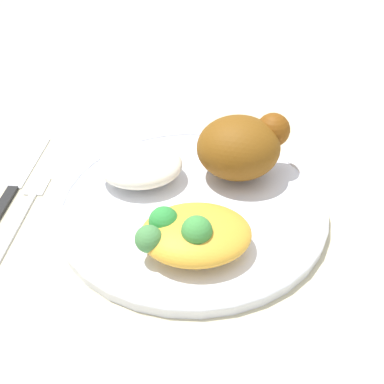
# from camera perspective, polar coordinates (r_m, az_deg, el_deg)

# --- Properties ---
(ground_plane) EXTENTS (2.00, 2.00, 0.00)m
(ground_plane) POSITION_cam_1_polar(r_m,az_deg,el_deg) (0.51, -0.00, -2.17)
(ground_plane) COLOR #C3BA96
(plate) EXTENTS (0.30, 0.30, 0.01)m
(plate) POSITION_cam_1_polar(r_m,az_deg,el_deg) (0.51, -0.00, -1.50)
(plate) COLOR white
(plate) RESTS_ON ground_plane
(roasted_chicken) EXTENTS (0.11, 0.09, 0.07)m
(roasted_chicken) POSITION_cam_1_polar(r_m,az_deg,el_deg) (0.53, 6.21, 5.72)
(roasted_chicken) COLOR brown
(roasted_chicken) RESTS_ON plate
(rice_pile) EXTENTS (0.10, 0.08, 0.03)m
(rice_pile) POSITION_cam_1_polar(r_m,az_deg,el_deg) (0.53, -6.44, 3.36)
(rice_pile) COLOR white
(rice_pile) RESTS_ON plate
(mac_cheese_with_broccoli) EXTENTS (0.11, 0.09, 0.05)m
(mac_cheese_with_broccoli) POSITION_cam_1_polar(r_m,az_deg,el_deg) (0.44, -0.26, -5.14)
(mac_cheese_with_broccoli) COLOR gold
(mac_cheese_with_broccoli) RESTS_ON plate
(fork) EXTENTS (0.03, 0.14, 0.01)m
(fork) POSITION_cam_1_polar(r_m,az_deg,el_deg) (0.54, -20.21, -2.08)
(fork) COLOR silver
(fork) RESTS_ON ground_plane
(knife) EXTENTS (0.04, 0.19, 0.01)m
(knife) POSITION_cam_1_polar(r_m,az_deg,el_deg) (0.58, -21.44, 0.54)
(knife) COLOR black
(knife) RESTS_ON ground_plane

